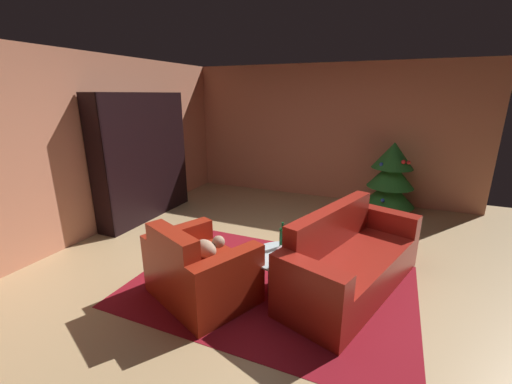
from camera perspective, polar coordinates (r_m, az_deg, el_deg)
The scene contains 11 objects.
ground_plane at distance 3.85m, azimuth 1.47°, elevation -14.22°, with size 7.74×7.74×0.00m, color tan.
wall_back at distance 6.48m, azimuth 12.40°, elevation 10.06°, with size 5.52×0.06×2.53m, color tan.
wall_left at distance 5.04m, azimuth -28.80°, elevation 6.55°, with size 0.06×6.57×2.53m, color tan.
area_rug at distance 3.67m, azimuth 2.58°, elevation -15.97°, with size 2.93×2.08×0.01m, color maroon.
bookshelf_unit at distance 5.66m, azimuth -18.23°, elevation 5.88°, with size 0.34×1.81×2.01m.
armchair_red at distance 3.38m, azimuth -9.90°, elevation -13.49°, with size 1.24×1.12×0.81m.
couch_red at distance 3.63m, azimuth 16.07°, elevation -11.71°, with size 1.30×2.03×0.85m.
coffee_table at distance 3.42m, azimuth 4.82°, elevation -11.56°, with size 0.66×0.66×0.41m.
book_stack_on_table at distance 3.39m, azimuth 5.40°, elevation -10.43°, with size 0.20×0.14×0.07m.
bottle_on_table at distance 3.51m, azimuth 4.63°, elevation -7.95°, with size 0.06×0.06×0.29m.
decorated_tree at distance 5.95m, azimuth 22.54°, elevation 2.39°, with size 0.85×0.85×1.23m.
Camera 1 is at (1.20, -3.08, 1.99)m, focal length 22.84 mm.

